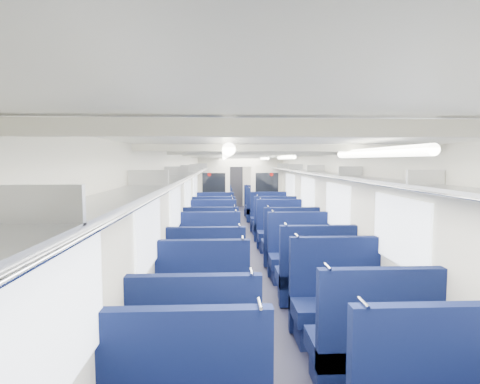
% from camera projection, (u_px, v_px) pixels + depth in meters
% --- Properties ---
extents(floor, '(2.80, 18.00, 0.01)m').
position_uv_depth(floor, '(246.00, 249.00, 9.46)').
color(floor, black).
rests_on(floor, ground).
extents(ceiling, '(2.80, 18.00, 0.01)m').
position_uv_depth(ceiling, '(247.00, 154.00, 9.27)').
color(ceiling, white).
rests_on(ceiling, wall_left).
extents(wall_left, '(0.02, 18.00, 2.35)m').
position_uv_depth(wall_left, '(190.00, 203.00, 9.30)').
color(wall_left, beige).
rests_on(wall_left, floor).
extents(dado_left, '(0.03, 17.90, 0.70)m').
position_uv_depth(dado_left, '(191.00, 236.00, 9.37)').
color(dado_left, '#11183A').
rests_on(dado_left, floor).
extents(wall_right, '(0.02, 18.00, 2.35)m').
position_uv_depth(wall_right, '(303.00, 202.00, 9.43)').
color(wall_right, beige).
rests_on(wall_right, floor).
extents(dado_right, '(0.03, 17.90, 0.70)m').
position_uv_depth(dado_right, '(302.00, 235.00, 9.49)').
color(dado_right, '#11183A').
rests_on(dado_right, floor).
extents(wall_far, '(2.80, 0.02, 2.35)m').
position_uv_depth(wall_far, '(235.00, 182.00, 18.32)').
color(wall_far, beige).
rests_on(wall_far, floor).
extents(luggage_rack_left, '(0.36, 17.40, 0.18)m').
position_uv_depth(luggage_rack_left, '(197.00, 170.00, 9.24)').
color(luggage_rack_left, '#B2B5BA').
rests_on(luggage_rack_left, wall_left).
extents(luggage_rack_right, '(0.36, 17.40, 0.18)m').
position_uv_depth(luggage_rack_right, '(296.00, 170.00, 9.35)').
color(luggage_rack_right, '#B2B5BA').
rests_on(luggage_rack_right, wall_right).
extents(windows, '(2.78, 15.60, 0.75)m').
position_uv_depth(windows, '(248.00, 194.00, 8.89)').
color(windows, white).
rests_on(windows, wall_left).
extents(ceiling_fittings, '(2.70, 16.06, 0.11)m').
position_uv_depth(ceiling_fittings, '(247.00, 157.00, 9.01)').
color(ceiling_fittings, silver).
rests_on(ceiling_fittings, ceiling).
extents(end_door, '(0.75, 0.06, 2.00)m').
position_uv_depth(end_door, '(235.00, 186.00, 18.28)').
color(end_door, black).
rests_on(end_door, floor).
extents(bulkhead, '(2.80, 0.10, 2.35)m').
position_uv_depth(bulkhead, '(240.00, 190.00, 12.56)').
color(bulkhead, silver).
rests_on(bulkhead, floor).
extents(seat_4, '(1.15, 0.63, 1.28)m').
position_uv_depth(seat_4, '(196.00, 362.00, 3.41)').
color(seat_4, '#0E1946').
rests_on(seat_4, floor).
extents(seat_5, '(1.15, 0.63, 1.28)m').
position_uv_depth(seat_5, '(372.00, 351.00, 3.61)').
color(seat_5, '#0E1946').
rests_on(seat_5, floor).
extents(seat_6, '(1.15, 0.63, 1.28)m').
position_uv_depth(seat_6, '(202.00, 313.00, 4.49)').
color(seat_6, '#0E1946').
rests_on(seat_6, floor).
extents(seat_7, '(1.15, 0.63, 1.28)m').
position_uv_depth(seat_7, '(338.00, 307.00, 4.68)').
color(seat_7, '#0E1946').
rests_on(seat_7, floor).
extents(seat_8, '(1.15, 0.63, 1.28)m').
position_uv_depth(seat_8, '(207.00, 281.00, 5.70)').
color(seat_8, '#0E1946').
rests_on(seat_8, floor).
extents(seat_9, '(1.15, 0.63, 1.28)m').
position_uv_depth(seat_9, '(315.00, 278.00, 5.84)').
color(seat_9, '#0E1946').
rests_on(seat_9, floor).
extents(seat_10, '(1.15, 0.63, 1.28)m').
position_uv_depth(seat_10, '(210.00, 259.00, 7.00)').
color(seat_10, '#0E1946').
rests_on(seat_10, floor).
extents(seat_11, '(1.15, 0.63, 1.28)m').
position_uv_depth(seat_11, '(300.00, 259.00, 6.99)').
color(seat_11, '#0E1946').
rests_on(seat_11, floor).
extents(seat_12, '(1.15, 0.63, 1.28)m').
position_uv_depth(seat_12, '(211.00, 246.00, 8.04)').
color(seat_12, '#0E1946').
rests_on(seat_12, floor).
extents(seat_13, '(1.15, 0.63, 1.28)m').
position_uv_depth(seat_13, '(290.00, 247.00, 8.00)').
color(seat_13, '#0E1946').
rests_on(seat_13, floor).
extents(seat_14, '(1.15, 0.63, 1.28)m').
position_uv_depth(seat_14, '(213.00, 235.00, 9.21)').
color(seat_14, '#0E1946').
rests_on(seat_14, floor).
extents(seat_15, '(1.15, 0.63, 1.28)m').
position_uv_depth(seat_15, '(281.00, 235.00, 9.30)').
color(seat_15, '#0E1946').
rests_on(seat_15, floor).
extents(seat_16, '(1.15, 0.63, 1.28)m').
position_uv_depth(seat_16, '(214.00, 227.00, 10.32)').
color(seat_16, '#0E1946').
rests_on(seat_16, floor).
extents(seat_17, '(1.15, 0.63, 1.28)m').
position_uv_depth(seat_17, '(274.00, 226.00, 10.43)').
color(seat_17, '#0E1946').
rests_on(seat_17, floor).
extents(seat_18, '(1.15, 0.63, 1.28)m').
position_uv_depth(seat_18, '(215.00, 221.00, 11.37)').
color(seat_18, '#0E1946').
rests_on(seat_18, floor).
extents(seat_19, '(1.15, 0.63, 1.28)m').
position_uv_depth(seat_19, '(269.00, 220.00, 11.55)').
color(seat_19, '#0E1946').
rests_on(seat_19, floor).
extents(seat_20, '(1.15, 0.63, 1.28)m').
position_uv_depth(seat_20, '(216.00, 212.00, 13.50)').
color(seat_20, '#0E1946').
rests_on(seat_20, floor).
extents(seat_21, '(1.15, 0.63, 1.28)m').
position_uv_depth(seat_21, '(262.00, 211.00, 13.63)').
color(seat_21, '#0E1946').
rests_on(seat_21, floor).
extents(seat_22, '(1.15, 0.63, 1.28)m').
position_uv_depth(seat_22, '(217.00, 207.00, 14.76)').
color(seat_22, '#0E1946').
rests_on(seat_22, floor).
extents(seat_23, '(1.15, 0.63, 1.28)m').
position_uv_depth(seat_23, '(259.00, 207.00, 14.79)').
color(seat_23, '#0E1946').
rests_on(seat_23, floor).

